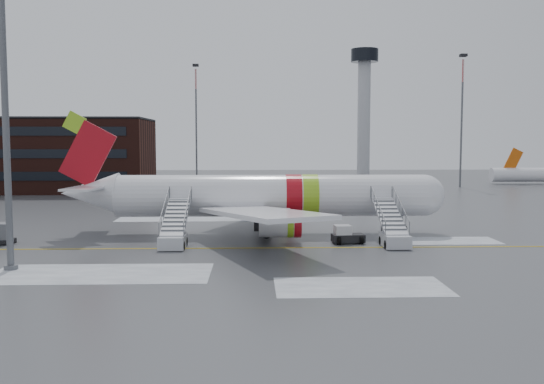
{
  "coord_description": "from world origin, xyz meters",
  "views": [
    {
      "loc": [
        3.75,
        -48.4,
        8.45
      ],
      "look_at": [
        5.41,
        4.5,
        4.0
      ],
      "focal_mm": 40.0,
      "sensor_mm": 36.0,
      "label": 1
    }
  ],
  "objects_px": {
    "airstair_fwd": "(393,232)",
    "uld_container": "(0,234)",
    "airliner": "(261,197)",
    "airstair_aft": "(174,233)",
    "pushback_tug": "(346,235)",
    "light_mast_near": "(3,61)"
  },
  "relations": [
    {
      "from": "airstair_aft",
      "to": "uld_container",
      "type": "height_order",
      "value": "airstair_aft"
    },
    {
      "from": "airstair_fwd",
      "to": "uld_container",
      "type": "relative_size",
      "value": 3.56
    },
    {
      "from": "pushback_tug",
      "to": "airstair_aft",
      "type": "bearing_deg",
      "value": -175.29
    },
    {
      "from": "airstair_aft",
      "to": "uld_container",
      "type": "relative_size",
      "value": 3.56
    },
    {
      "from": "airstair_aft",
      "to": "pushback_tug",
      "type": "height_order",
      "value": "airstair_aft"
    },
    {
      "from": "pushback_tug",
      "to": "uld_container",
      "type": "relative_size",
      "value": 1.27
    },
    {
      "from": "airliner",
      "to": "light_mast_near",
      "type": "height_order",
      "value": "light_mast_near"
    },
    {
      "from": "airliner",
      "to": "airstair_aft",
      "type": "height_order",
      "value": "airliner"
    },
    {
      "from": "airstair_fwd",
      "to": "uld_container",
      "type": "xyz_separation_m",
      "value": [
        -32.2,
        1.64,
        -0.26
      ]
    },
    {
      "from": "airstair_aft",
      "to": "pushback_tug",
      "type": "xyz_separation_m",
      "value": [
        14.08,
        1.16,
        -0.4
      ]
    },
    {
      "from": "airstair_fwd",
      "to": "pushback_tug",
      "type": "height_order",
      "value": "airstair_fwd"
    },
    {
      "from": "uld_container",
      "to": "airliner",
      "type": "bearing_deg",
      "value": 12.8
    },
    {
      "from": "airstair_fwd",
      "to": "light_mast_near",
      "type": "bearing_deg",
      "value": -162.76
    },
    {
      "from": "airliner",
      "to": "airstair_aft",
      "type": "bearing_deg",
      "value": -137.26
    },
    {
      "from": "light_mast_near",
      "to": "pushback_tug",
      "type": "bearing_deg",
      "value": 22.14
    },
    {
      "from": "light_mast_near",
      "to": "airstair_fwd",
      "type": "bearing_deg",
      "value": 17.24
    },
    {
      "from": "pushback_tug",
      "to": "light_mast_near",
      "type": "distance_m",
      "value": 28.66
    },
    {
      "from": "airliner",
      "to": "uld_container",
      "type": "relative_size",
      "value": 16.21
    },
    {
      "from": "airstair_fwd",
      "to": "light_mast_near",
      "type": "height_order",
      "value": "light_mast_near"
    },
    {
      "from": "airstair_fwd",
      "to": "pushback_tug",
      "type": "distance_m",
      "value": 3.83
    },
    {
      "from": "airstair_fwd",
      "to": "uld_container",
      "type": "distance_m",
      "value": 32.24
    },
    {
      "from": "airstair_aft",
      "to": "light_mast_near",
      "type": "xyz_separation_m",
      "value": [
        -9.63,
        -8.48,
        12.49
      ]
    }
  ]
}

